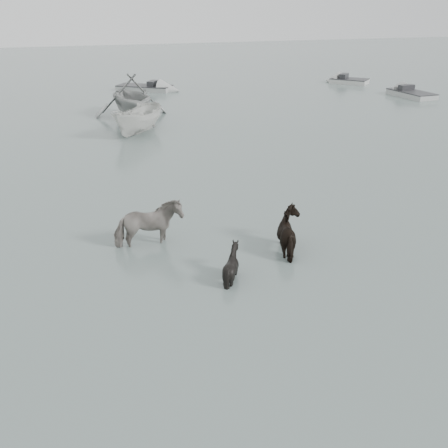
# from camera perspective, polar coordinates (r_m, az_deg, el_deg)

# --- Properties ---
(ground) EXTENTS (140.00, 140.00, 0.00)m
(ground) POSITION_cam_1_polar(r_m,az_deg,el_deg) (14.54, 1.84, -6.14)
(ground) COLOR #51615D
(ground) RESTS_ON ground
(pony_pinto) EXTENTS (2.04, 1.04, 1.67)m
(pony_pinto) POSITION_cam_1_polar(r_m,az_deg,el_deg) (16.48, -7.74, 0.47)
(pony_pinto) COLOR black
(pony_pinto) RESTS_ON ground
(pony_dark) EXTENTS (1.59, 1.75, 1.52)m
(pony_dark) POSITION_cam_1_polar(r_m,az_deg,el_deg) (16.24, 7.15, -0.11)
(pony_dark) COLOR black
(pony_dark) RESTS_ON ground
(pony_black) EXTENTS (1.39, 1.32, 1.22)m
(pony_black) POSITION_cam_1_polar(r_m,az_deg,el_deg) (14.60, 0.78, -3.28)
(pony_black) COLOR black
(pony_black) RESTS_ON ground
(rowboat_trail) EXTENTS (4.98, 5.58, 2.68)m
(rowboat_trail) POSITION_cam_1_polar(r_m,az_deg,el_deg) (34.50, -9.37, 12.93)
(rowboat_trail) COLOR #9D9F9C
(rowboat_trail) RESTS_ON ground
(boat_small) EXTENTS (3.77, 4.20, 1.59)m
(boat_small) POSITION_cam_1_polar(r_m,az_deg,el_deg) (30.18, -8.71, 10.55)
(boat_small) COLOR beige
(boat_small) RESTS_ON ground
(skiff_port) EXTENTS (2.20, 5.23, 0.75)m
(skiff_port) POSITION_cam_1_polar(r_m,az_deg,el_deg) (42.93, 18.55, 12.66)
(skiff_port) COLOR #9FA19F
(skiff_port) RESTS_ON ground
(skiff_mid) EXTENTS (5.63, 4.38, 0.75)m
(skiff_mid) POSITION_cam_1_polar(r_m,az_deg,el_deg) (43.88, -8.08, 13.77)
(skiff_mid) COLOR #979997
(skiff_mid) RESTS_ON ground
(skiff_star) EXTENTS (4.01, 3.91, 0.75)m
(skiff_star) POSITION_cam_1_polar(r_m,az_deg,el_deg) (47.99, 12.63, 14.21)
(skiff_star) COLOR #B8B9B4
(skiff_star) RESTS_ON ground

